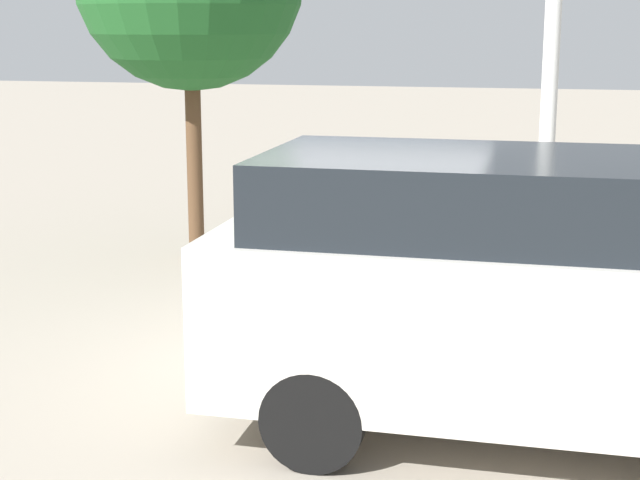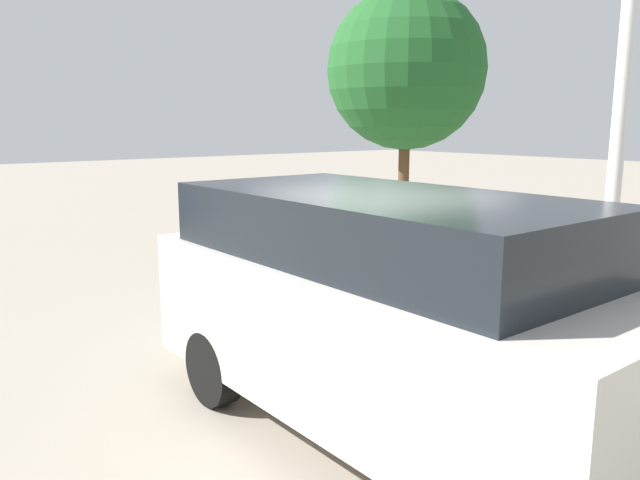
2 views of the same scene
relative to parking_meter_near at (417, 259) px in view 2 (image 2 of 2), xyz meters
name	(u,v)px [view 2 (image 2 of 2)]	position (x,y,z in m)	size (l,w,h in m)	color
ground_plane	(378,341)	(-0.14, -0.54, -1.01)	(80.00, 80.00, 0.00)	gray
parking_meter_near	(417,259)	(0.00, 0.00, 0.00)	(0.21, 0.13, 1.37)	#9E9EA3
lamp_post	(616,165)	(1.60, 1.69, 1.20)	(0.44, 0.44, 6.22)	beige
parked_van	(385,305)	(1.59, -2.13, 0.15)	(4.73, 2.02, 2.13)	beige
street_tree	(406,70)	(-2.86, 2.68, 2.63)	(2.88, 2.88, 5.09)	#513823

